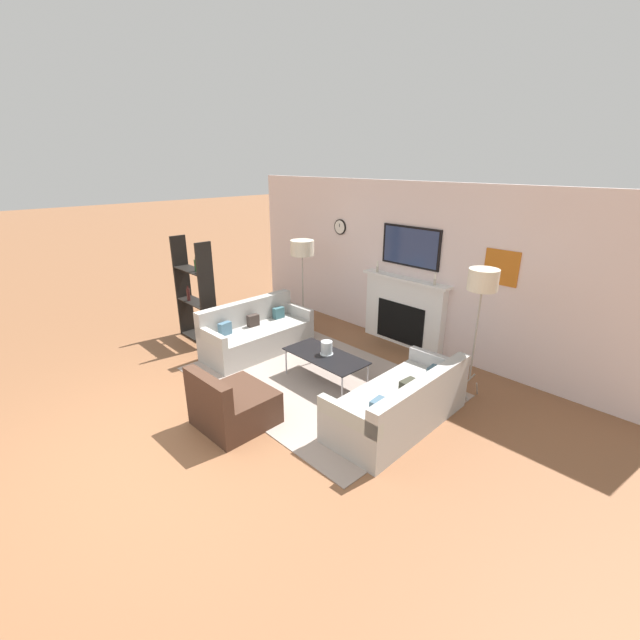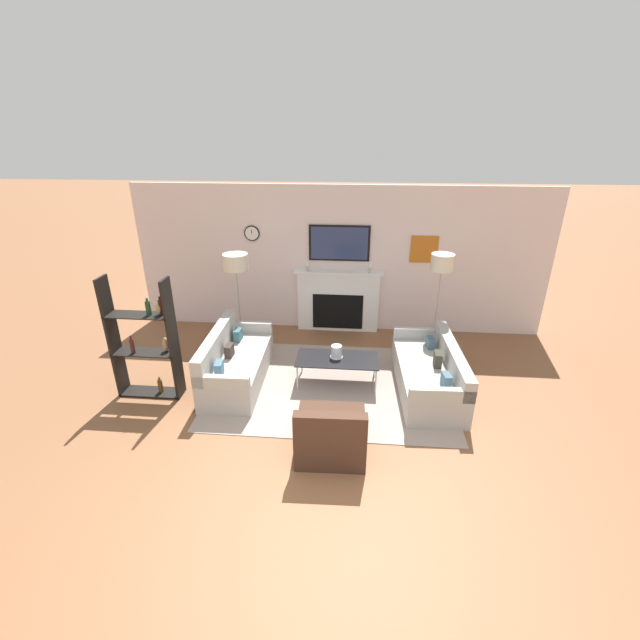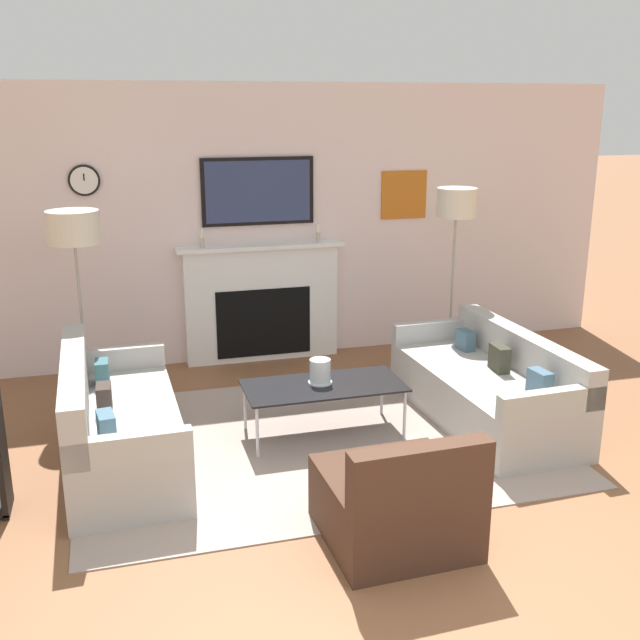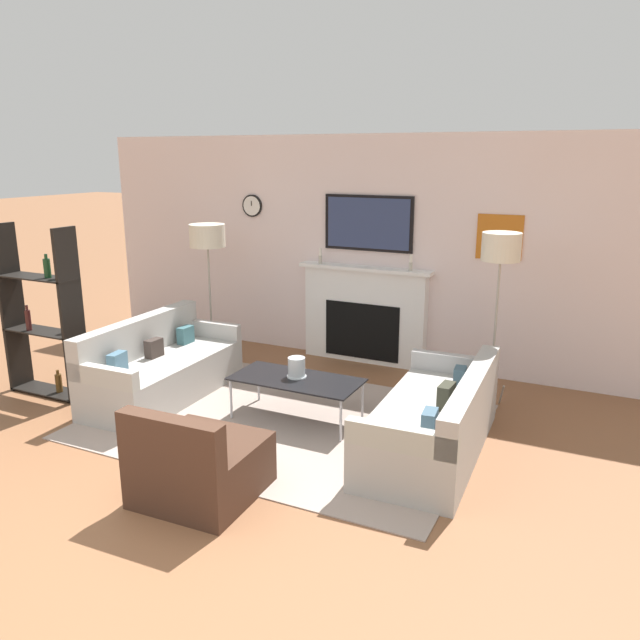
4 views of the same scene
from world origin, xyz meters
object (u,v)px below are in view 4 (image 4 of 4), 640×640
at_px(coffee_table, 296,381).
at_px(shelf_unit, 44,316).
at_px(armchair, 198,466).
at_px(floor_lamp_right, 501,250).
at_px(couch_right, 435,423).
at_px(hurricane_candle, 297,369).
at_px(couch_left, 161,370).
at_px(floor_lamp_left, 207,237).

bearing_deg(coffee_table, shelf_unit, -168.71).
distance_m(armchair, floor_lamp_right, 3.40).
xyz_separation_m(couch_right, hurricane_candle, (-1.39, 0.13, 0.24)).
xyz_separation_m(couch_left, shelf_unit, (-1.11, -0.44, 0.56)).
xyz_separation_m(floor_lamp_left, floor_lamp_right, (3.38, -0.00, 0.07)).
bearing_deg(couch_left, coffee_table, 3.22).
bearing_deg(couch_left, floor_lamp_left, 100.36).
bearing_deg(couch_right, armchair, -133.15).
relative_size(couch_right, floor_lamp_left, 1.14).
height_order(armchair, floor_lamp_left, floor_lamp_left).
distance_m(couch_right, hurricane_candle, 1.41).
bearing_deg(couch_left, hurricane_candle, 4.77).
xyz_separation_m(hurricane_candle, shelf_unit, (-2.65, -0.57, 0.35)).
bearing_deg(couch_left, floor_lamp_right, 21.24).
bearing_deg(couch_right, shelf_unit, -173.68).
bearing_deg(couch_left, shelf_unit, -158.15).
bearing_deg(floor_lamp_left, armchair, -56.37).
distance_m(couch_left, floor_lamp_right, 3.63).
distance_m(armchair, floor_lamp_left, 3.46).
xyz_separation_m(armchair, coffee_table, (-0.00, 1.54, 0.14)).
bearing_deg(armchair, hurricane_candle, 90.76).
bearing_deg(floor_lamp_right, couch_left, -158.76).
bearing_deg(shelf_unit, coffee_table, 11.29).
height_order(coffee_table, floor_lamp_left, floor_lamp_left).
height_order(couch_left, armchair, couch_left).
distance_m(couch_right, coffee_table, 1.38).
xyz_separation_m(couch_left, floor_lamp_left, (-0.22, 1.23, 1.23)).
bearing_deg(couch_right, coffee_table, 176.45).
height_order(hurricane_candle, shelf_unit, shelf_unit).
height_order(couch_left, couch_right, couch_left).
bearing_deg(shelf_unit, couch_left, 21.85).
relative_size(couch_left, floor_lamp_left, 1.09).
bearing_deg(hurricane_candle, coffee_table, -67.28).
distance_m(armchair, shelf_unit, 2.91).
height_order(floor_lamp_right, shelf_unit, shelf_unit).
relative_size(couch_right, shelf_unit, 1.07).
relative_size(armchair, floor_lamp_right, 0.48).
height_order(couch_right, floor_lamp_left, floor_lamp_left).
height_order(hurricane_candle, floor_lamp_left, floor_lamp_left).
relative_size(floor_lamp_left, floor_lamp_right, 0.95).
bearing_deg(floor_lamp_left, coffee_table, -32.63).
distance_m(coffee_table, floor_lamp_left, 2.39).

